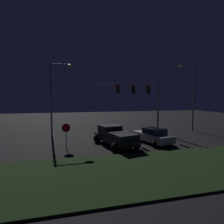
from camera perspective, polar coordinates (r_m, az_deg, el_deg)
ground_plane at (r=21.65m, az=3.96°, el=-7.85°), size 80.00×80.00×0.00m
grass_median at (r=13.66m, az=16.79°, el=-15.13°), size 26.25×7.08×0.10m
pickup_truck at (r=18.61m, az=0.79°, el=-6.71°), size 3.66×5.71×1.80m
car_sedan at (r=20.01m, az=11.92°, el=-6.78°), size 3.10×4.69×1.51m
traffic_signal_gantry at (r=24.55m, az=8.33°, el=5.05°), size 8.32×0.56×6.50m
street_lamp_left at (r=23.84m, az=-16.18°, el=6.10°), size 2.70×0.44×8.58m
street_lamp_right at (r=28.22m, az=22.00°, el=5.88°), size 2.46×0.44×8.83m
stop_sign at (r=17.91m, az=-13.28°, el=-5.43°), size 0.76×0.08×2.23m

